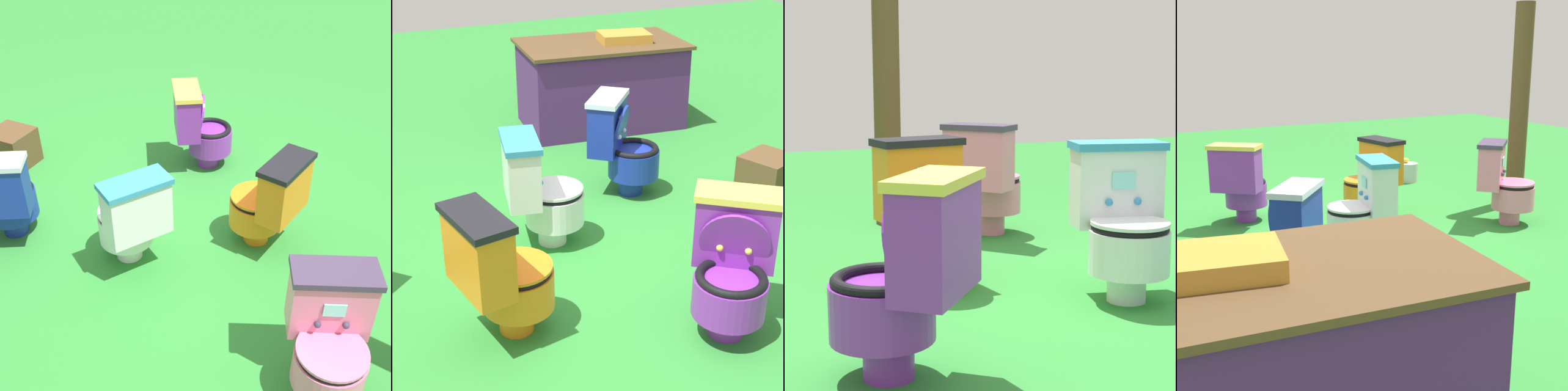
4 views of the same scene
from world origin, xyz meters
TOP-DOWN VIEW (x-y plane):
  - ground at (0.00, 0.00)m, footprint 14.00×14.00m
  - toilet_orange at (-0.57, -0.38)m, footprint 0.55×0.48m
  - toilet_white at (-0.06, 0.41)m, footprint 0.57×0.50m
  - toilet_purple at (0.51, -0.80)m, footprint 0.62×0.64m
  - toilet_pink at (-1.52, 0.30)m, footprint 0.63×0.63m
  - wooden_post at (-2.12, -0.18)m, footprint 0.18×0.18m

SIDE VIEW (x-z plane):
  - ground at x=0.00m, z-range 0.00..0.00m
  - toilet_orange at x=-0.57m, z-range 0.01..0.73m
  - toilet_white at x=-0.06m, z-range 0.01..0.73m
  - toilet_pink at x=-1.52m, z-range 0.01..0.73m
  - toilet_purple at x=0.51m, z-range 0.01..0.74m
  - wooden_post at x=-2.12m, z-range 0.00..1.95m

